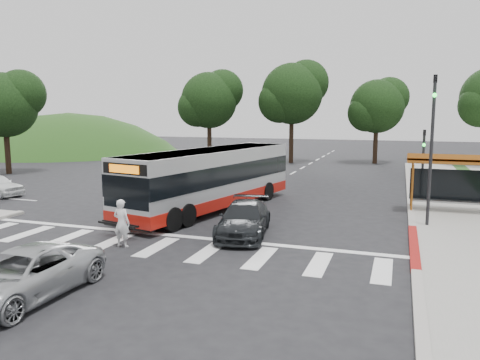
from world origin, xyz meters
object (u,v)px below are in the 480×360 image
at_px(pedestrian, 122,223).
at_px(transit_bus, 211,180).
at_px(silver_suv_south, 23,275).
at_px(dark_sedan, 244,219).

bearing_deg(pedestrian, transit_bus, -93.07).
distance_m(pedestrian, silver_suv_south, 5.11).
height_order(dark_sedan, silver_suv_south, dark_sedan).
relative_size(pedestrian, silver_suv_south, 0.38).
height_order(pedestrian, dark_sedan, pedestrian).
bearing_deg(silver_suv_south, pedestrian, 94.14).
xyz_separation_m(transit_bus, pedestrian, (-0.53, -7.33, -0.65)).
bearing_deg(dark_sedan, silver_suv_south, -122.93).
distance_m(dark_sedan, silver_suv_south, 8.86).
distance_m(pedestrian, dark_sedan, 4.83).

